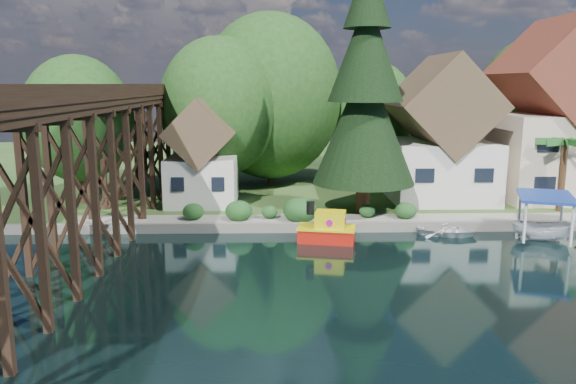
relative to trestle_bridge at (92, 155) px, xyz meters
name	(u,v)px	position (x,y,z in m)	size (l,w,h in m)	color
ground	(388,273)	(16.00, -5.17, -5.35)	(140.00, 140.00, 0.00)	black
bank	(326,168)	(16.00, 28.83, -5.10)	(140.00, 52.00, 0.50)	#284A1D
seawall	(425,227)	(20.00, 2.83, -5.04)	(60.00, 0.40, 0.62)	slate
promenade	(450,218)	(22.00, 4.13, -4.82)	(50.00, 2.60, 0.06)	gray
trestle_bridge	(92,155)	(0.00, 0.00, 0.00)	(4.12, 44.18, 9.30)	black
house_left	(439,139)	(23.00, 10.83, -0.21)	(7.64, 8.64, 11.02)	silver
house_center	(554,122)	(32.00, 11.33, 1.07)	(8.65, 9.18, 13.89)	beige
shed	(202,159)	(5.00, 9.33, -1.52)	(5.09, 5.40, 7.85)	silver
bg_trees	(352,108)	(17.00, 16.08, 1.94)	(49.90, 13.30, 10.57)	#382314
shrubs	(291,209)	(11.40, 4.09, -4.12)	(15.76, 2.47, 1.70)	#18441A
conifer	(365,92)	(16.43, 6.03, 3.38)	(6.94, 6.94, 17.10)	#382314
palm_tree	(565,144)	(30.42, 6.30, -0.13)	(4.24, 4.24, 5.41)	#382314
tugboat	(327,230)	(13.49, 0.62, -4.61)	(3.71, 2.51, 2.47)	red
boat_white_a	(447,229)	(21.11, 1.90, -4.96)	(2.65, 3.71, 0.77)	white
boat_canopy	(544,221)	(26.47, 0.46, -4.14)	(4.27, 5.11, 2.81)	white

